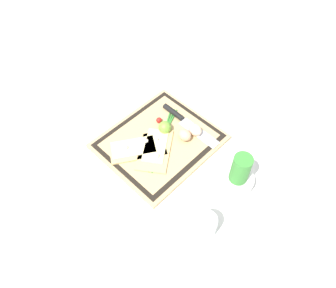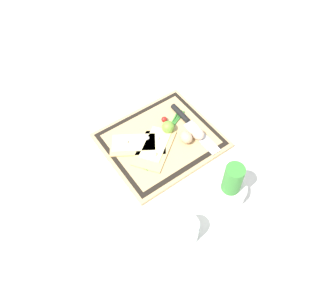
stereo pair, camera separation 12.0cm
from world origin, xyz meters
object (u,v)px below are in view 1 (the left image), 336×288
at_px(sauce_jar, 205,226).
at_px(egg_pink, 195,130).
at_px(lime, 165,127).
at_px(herb_pot, 238,177).
at_px(cherry_tomato_red, 159,120).
at_px(knife, 181,118).
at_px(pizza_slice_far, 155,149).
at_px(pizza_slice_near, 137,147).
at_px(egg_brown, 185,135).

bearing_deg(sauce_jar, egg_pink, -133.80).
distance_m(lime, herb_pot, 0.34).
relative_size(cherry_tomato_red, sauce_jar, 0.26).
relative_size(knife, herb_pot, 1.64).
xyz_separation_m(pizza_slice_far, sauce_jar, (0.10, 0.33, 0.01)).
relative_size(pizza_slice_near, knife, 0.84).
distance_m(egg_pink, cherry_tomato_red, 0.15).
xyz_separation_m(egg_pink, cherry_tomato_red, (0.06, -0.14, -0.01)).
xyz_separation_m(egg_brown, lime, (0.03, -0.08, 0.00)).
height_order(egg_pink, lime, lime).
bearing_deg(cherry_tomato_red, pizza_slice_far, 38.93).
bearing_deg(sauce_jar, pizza_slice_far, -107.53).
relative_size(pizza_slice_near, pizza_slice_far, 1.04).
relative_size(pizza_slice_far, lime, 4.62).
bearing_deg(pizza_slice_far, pizza_slice_near, -51.06).
relative_size(knife, egg_pink, 5.13).
relative_size(egg_brown, sauce_jar, 0.62).
distance_m(egg_brown, sauce_jar, 0.36).
xyz_separation_m(egg_pink, lime, (0.07, -0.09, 0.00)).
height_order(pizza_slice_near, knife, pizza_slice_near).
distance_m(pizza_slice_near, sauce_jar, 0.39).
xyz_separation_m(herb_pot, sauce_jar, (0.20, 0.03, -0.02)).
height_order(pizza_slice_far, knife, pizza_slice_far).
bearing_deg(egg_pink, sauce_jar, 46.20).
bearing_deg(pizza_slice_near, egg_brown, 148.47).
bearing_deg(herb_pot, knife, -103.38).
height_order(pizza_slice_near, herb_pot, herb_pot).
xyz_separation_m(egg_brown, sauce_jar, (0.22, 0.29, -0.00)).
distance_m(lime, sauce_jar, 0.41).
bearing_deg(egg_pink, herb_pot, 75.19).
xyz_separation_m(pizza_slice_near, cherry_tomato_red, (-0.15, -0.03, 0.01)).
relative_size(lime, sauce_jar, 0.56).
bearing_deg(pizza_slice_near, pizza_slice_far, 128.94).
bearing_deg(egg_pink, egg_brown, -14.45).
bearing_deg(herb_pot, sauce_jar, 8.18).
bearing_deg(cherry_tomato_red, egg_brown, 94.38).
distance_m(herb_pot, sauce_jar, 0.20).
xyz_separation_m(cherry_tomato_red, herb_pot, (0.01, 0.39, 0.03)).
bearing_deg(egg_brown, cherry_tomato_red, -85.62).
relative_size(knife, egg_brown, 5.13).
bearing_deg(lime, pizza_slice_far, 21.97).
relative_size(pizza_slice_far, egg_brown, 4.17).
relative_size(herb_pot, sauce_jar, 1.94).
relative_size(knife, lime, 5.68).
bearing_deg(lime, knife, 177.18).
xyz_separation_m(pizza_slice_near, sauce_jar, (0.06, 0.38, 0.01)).
xyz_separation_m(pizza_slice_far, lime, (-0.09, -0.03, 0.02)).
relative_size(cherry_tomato_red, herb_pot, 0.13).
xyz_separation_m(lime, cherry_tomato_red, (-0.02, -0.05, -0.01)).
relative_size(egg_brown, lime, 1.11).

